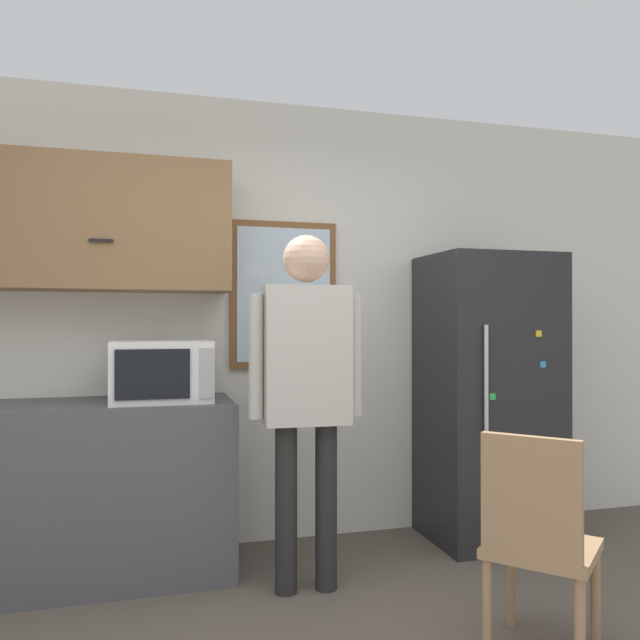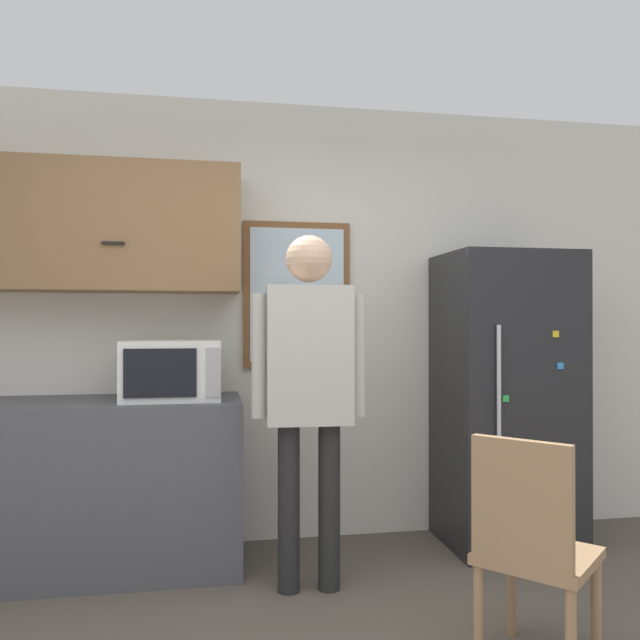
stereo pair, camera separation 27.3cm
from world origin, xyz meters
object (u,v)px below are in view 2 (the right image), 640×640
Objects in this scene: person at (309,372)px; chair at (531,543)px; refrigerator at (506,399)px; microwave at (172,370)px.

person reaches higher than chair.
refrigerator is at bearing 22.10° from person.
microwave is 1.99m from chair.
microwave is 0.30× the size of refrigerator.
person is (0.69, -0.40, 0.01)m from microwave.
microwave is 1.98m from refrigerator.
person reaches higher than refrigerator.
chair is (-0.57, -1.33, -0.38)m from refrigerator.
microwave is 0.58× the size of chair.
microwave is at bearing -178.88° from refrigerator.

